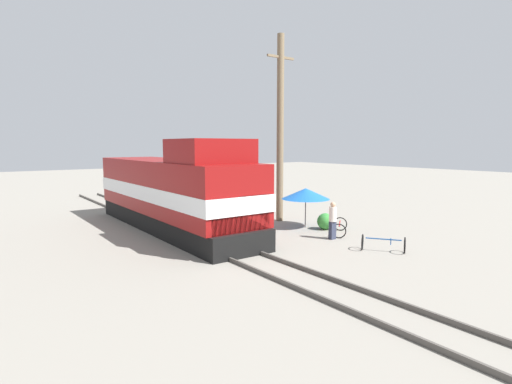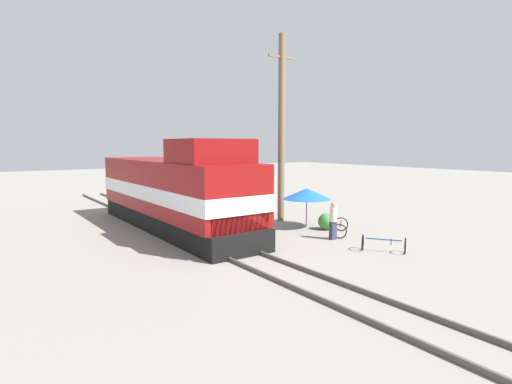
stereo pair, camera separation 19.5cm
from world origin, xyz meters
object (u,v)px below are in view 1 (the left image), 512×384
(utility_pole, at_px, (280,128))
(bicycle, at_px, (340,227))
(person_bystander, at_px, (333,219))
(billboard_sign, at_px, (237,172))
(vendor_umbrella, at_px, (306,194))
(bicycle_spare, at_px, (383,243))
(locomotive, at_px, (175,193))

(utility_pole, distance_m, bicycle, 6.50)
(person_bystander, bearing_deg, billboard_sign, 90.14)
(vendor_umbrella, distance_m, bicycle, 2.57)
(person_bystander, distance_m, bicycle_spare, 2.73)
(locomotive, bearing_deg, billboard_sign, 19.40)
(locomotive, height_order, utility_pole, utility_pole)
(bicycle_spare, bearing_deg, locomotive, 84.97)
(vendor_umbrella, relative_size, bicycle_spare, 1.42)
(locomotive, xyz_separation_m, utility_pole, (5.83, -1.14, 3.26))
(utility_pole, bearing_deg, bicycle_spare, -96.47)
(utility_pole, distance_m, billboard_sign, 3.94)
(utility_pole, xyz_separation_m, vendor_umbrella, (-0.13, -2.24, -3.39))
(bicycle, bearing_deg, locomotive, 7.21)
(bicycle, bearing_deg, vendor_umbrella, -34.06)
(utility_pole, distance_m, vendor_umbrella, 4.06)
(vendor_umbrella, distance_m, bicycle_spare, 5.53)
(bicycle_spare, bearing_deg, bicycle, 38.59)
(locomotive, bearing_deg, person_bystander, -50.82)
(utility_pole, bearing_deg, person_bystander, -100.83)
(locomotive, bearing_deg, bicycle_spare, -60.17)
(person_bystander, relative_size, bicycle_spare, 0.98)
(locomotive, distance_m, utility_pole, 6.78)
(utility_pole, relative_size, bicycle_spare, 5.86)
(locomotive, height_order, person_bystander, locomotive)
(locomotive, xyz_separation_m, bicycle, (5.91, -5.52, -1.54))
(locomotive, distance_m, person_bystander, 7.81)
(locomotive, distance_m, bicycle_spare, 10.12)
(locomotive, bearing_deg, bicycle, -43.03)
(billboard_sign, bearing_deg, bicycle_spare, -89.47)
(billboard_sign, distance_m, bicycle, 7.65)
(locomotive, relative_size, billboard_sign, 3.82)
(billboard_sign, relative_size, bicycle, 1.95)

